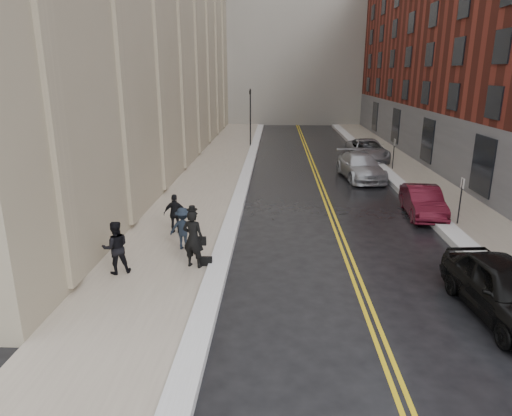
# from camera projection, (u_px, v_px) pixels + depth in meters

# --- Properties ---
(ground) EXTENTS (160.00, 160.00, 0.00)m
(ground) POSITION_uv_depth(u_px,v_px,m) (283.00, 313.00, 13.10)
(ground) COLOR black
(ground) RESTS_ON ground
(sidewalk_left) EXTENTS (4.00, 64.00, 0.15)m
(sidewalk_left) POSITION_uv_depth(u_px,v_px,m) (208.00, 181.00, 28.57)
(sidewalk_left) COLOR gray
(sidewalk_left) RESTS_ON ground
(sidewalk_right) EXTENTS (3.00, 64.00, 0.15)m
(sidewalk_right) POSITION_uv_depth(u_px,v_px,m) (426.00, 183.00, 28.01)
(sidewalk_right) COLOR gray
(sidewalk_right) RESTS_ON ground
(lane_stripe_a) EXTENTS (0.12, 64.00, 0.01)m
(lane_stripe_a) POSITION_uv_depth(u_px,v_px,m) (318.00, 183.00, 28.31)
(lane_stripe_a) COLOR gold
(lane_stripe_a) RESTS_ON ground
(lane_stripe_b) EXTENTS (0.12, 64.00, 0.01)m
(lane_stripe_b) POSITION_uv_depth(u_px,v_px,m) (322.00, 183.00, 28.29)
(lane_stripe_b) COLOR gold
(lane_stripe_b) RESTS_ON ground
(snow_ridge_left) EXTENTS (0.70, 60.80, 0.26)m
(snow_ridge_left) POSITION_uv_depth(u_px,v_px,m) (244.00, 181.00, 28.46)
(snow_ridge_left) COLOR white
(snow_ridge_left) RESTS_ON ground
(snow_ridge_right) EXTENTS (0.85, 60.80, 0.30)m
(snow_ridge_right) POSITION_uv_depth(u_px,v_px,m) (396.00, 182.00, 28.06)
(snow_ridge_right) COLOR white
(snow_ridge_right) RESTS_ON ground
(traffic_signal) EXTENTS (0.18, 0.15, 5.20)m
(traffic_signal) POSITION_uv_depth(u_px,v_px,m) (250.00, 113.00, 41.03)
(traffic_signal) COLOR black
(traffic_signal) RESTS_ON ground
(parking_sign_near) EXTENTS (0.06, 0.35, 2.23)m
(parking_sign_near) POSITION_uv_depth(u_px,v_px,m) (461.00, 197.00, 20.03)
(parking_sign_near) COLOR black
(parking_sign_near) RESTS_ON ground
(parking_sign_far) EXTENTS (0.06, 0.35, 2.23)m
(parking_sign_far) POSITION_uv_depth(u_px,v_px,m) (394.00, 152.00, 31.51)
(parking_sign_far) COLOR black
(parking_sign_far) RESTS_ON ground
(car_black) EXTENTS (2.35, 4.99, 1.65)m
(car_black) POSITION_uv_depth(u_px,v_px,m) (505.00, 290.00, 12.72)
(car_black) COLOR black
(car_black) RESTS_ON ground
(car_maroon) EXTENTS (1.83, 4.40, 1.41)m
(car_maroon) POSITION_uv_depth(u_px,v_px,m) (423.00, 201.00, 21.77)
(car_maroon) COLOR #4D0D1B
(car_maroon) RESTS_ON ground
(car_silver_near) EXTENTS (2.83, 5.77, 1.61)m
(car_silver_near) POSITION_uv_depth(u_px,v_px,m) (360.00, 166.00, 29.34)
(car_silver_near) COLOR #ADAFB5
(car_silver_near) RESTS_ON ground
(car_silver_far) EXTENTS (2.78, 5.93, 1.64)m
(car_silver_far) POSITION_uv_depth(u_px,v_px,m) (367.00, 150.00, 35.26)
(car_silver_far) COLOR #929399
(car_silver_far) RESTS_ON ground
(pedestrian_main) EXTENTS (0.86, 0.69, 2.07)m
(pedestrian_main) POSITION_uv_depth(u_px,v_px,m) (193.00, 239.00, 15.58)
(pedestrian_main) COLOR black
(pedestrian_main) RESTS_ON sidewalk_left
(pedestrian_a) EXTENTS (1.09, 0.99, 1.82)m
(pedestrian_a) POSITION_uv_depth(u_px,v_px,m) (116.00, 247.00, 15.13)
(pedestrian_a) COLOR black
(pedestrian_a) RESTS_ON sidewalk_left
(pedestrian_b) EXTENTS (1.09, 0.68, 1.63)m
(pedestrian_b) POSITION_uv_depth(u_px,v_px,m) (183.00, 228.00, 17.25)
(pedestrian_b) COLOR black
(pedestrian_b) RESTS_ON sidewalk_left
(pedestrian_c) EXTENTS (0.98, 0.43, 1.67)m
(pedestrian_c) POSITION_uv_depth(u_px,v_px,m) (175.00, 214.00, 18.97)
(pedestrian_c) COLOR black
(pedestrian_c) RESTS_ON sidewalk_left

